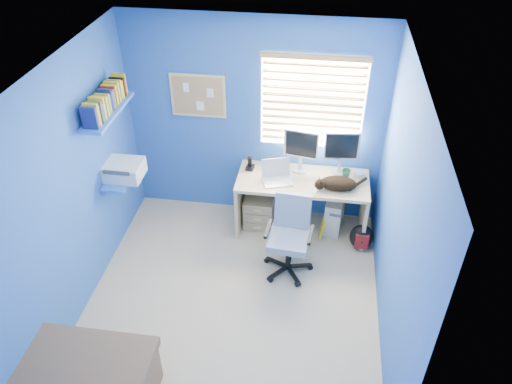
# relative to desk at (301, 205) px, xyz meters

# --- Properties ---
(floor) EXTENTS (3.00, 3.20, 0.00)m
(floor) POSITION_rel_desk_xyz_m (-0.61, -1.26, -0.37)
(floor) COLOR tan
(floor) RESTS_ON ground
(ceiling) EXTENTS (3.00, 3.20, 0.00)m
(ceiling) POSITION_rel_desk_xyz_m (-0.61, -1.26, 2.13)
(ceiling) COLOR white
(ceiling) RESTS_ON wall_back
(wall_back) EXTENTS (3.00, 0.01, 2.50)m
(wall_back) POSITION_rel_desk_xyz_m (-0.61, 0.34, 0.88)
(wall_back) COLOR #2860B6
(wall_back) RESTS_ON ground
(wall_front) EXTENTS (3.00, 0.01, 2.50)m
(wall_front) POSITION_rel_desk_xyz_m (-0.61, -2.86, 0.88)
(wall_front) COLOR #2860B6
(wall_front) RESTS_ON ground
(wall_left) EXTENTS (0.01, 3.20, 2.50)m
(wall_left) POSITION_rel_desk_xyz_m (-2.11, -1.26, 0.88)
(wall_left) COLOR #2860B6
(wall_left) RESTS_ON ground
(wall_right) EXTENTS (0.01, 3.20, 2.50)m
(wall_right) POSITION_rel_desk_xyz_m (0.89, -1.26, 0.88)
(wall_right) COLOR #2860B6
(wall_right) RESTS_ON ground
(desk) EXTENTS (1.52, 0.65, 0.74)m
(desk) POSITION_rel_desk_xyz_m (0.00, 0.00, 0.00)
(desk) COLOR #DAB67F
(desk) RESTS_ON floor
(laptop) EXTENTS (0.39, 0.35, 0.22)m
(laptop) POSITION_rel_desk_xyz_m (-0.29, -0.09, 0.48)
(laptop) COLOR silver
(laptop) RESTS_ON desk
(monitor_left) EXTENTS (0.41, 0.19, 0.54)m
(monitor_left) POSITION_rel_desk_xyz_m (-0.05, 0.18, 0.64)
(monitor_left) COLOR silver
(monitor_left) RESTS_ON desk
(monitor_right) EXTENTS (0.41, 0.16, 0.54)m
(monitor_right) POSITION_rel_desk_xyz_m (0.41, 0.21, 0.64)
(monitor_right) COLOR silver
(monitor_right) RESTS_ON desk
(phone) EXTENTS (0.10, 0.12, 0.17)m
(phone) POSITION_rel_desk_xyz_m (-0.64, 0.13, 0.45)
(phone) COLOR black
(phone) RESTS_ON desk
(mug) EXTENTS (0.10, 0.09, 0.10)m
(mug) POSITION_rel_desk_xyz_m (0.49, 0.11, 0.42)
(mug) COLOR #2D6D40
(mug) RESTS_ON desk
(cd_spindle) EXTENTS (0.13, 0.13, 0.07)m
(cd_spindle) POSITION_rel_desk_xyz_m (0.64, 0.15, 0.41)
(cd_spindle) COLOR silver
(cd_spindle) RESTS_ON desk
(cat) EXTENTS (0.46, 0.33, 0.15)m
(cat) POSITION_rel_desk_xyz_m (0.40, -0.13, 0.44)
(cat) COLOR black
(cat) RESTS_ON desk
(tower_pc) EXTENTS (0.25, 0.46, 0.45)m
(tower_pc) POSITION_rel_desk_xyz_m (0.41, 0.09, -0.14)
(tower_pc) COLOR beige
(tower_pc) RESTS_ON floor
(drawer_boxes) EXTENTS (0.35, 0.28, 0.41)m
(drawer_boxes) POSITION_rel_desk_xyz_m (-0.51, -0.01, -0.17)
(drawer_boxes) COLOR tan
(drawer_boxes) RESTS_ON floor
(yellow_book) EXTENTS (0.03, 0.17, 0.24)m
(yellow_book) POSITION_rel_desk_xyz_m (0.27, -0.11, -0.25)
(yellow_book) COLOR yellow
(yellow_book) RESTS_ON floor
(backpack) EXTENTS (0.28, 0.22, 0.32)m
(backpack) POSITION_rel_desk_xyz_m (0.73, -0.24, -0.21)
(backpack) COLOR black
(backpack) RESTS_ON floor
(office_chair) EXTENTS (0.56, 0.56, 0.90)m
(office_chair) POSITION_rel_desk_xyz_m (-0.08, -0.69, -0.03)
(office_chair) COLOR black
(office_chair) RESTS_ON floor
(window_blinds) EXTENTS (1.15, 0.05, 1.10)m
(window_blinds) POSITION_rel_desk_xyz_m (0.04, 0.31, 1.18)
(window_blinds) COLOR white
(window_blinds) RESTS_ON ground
(corkboard) EXTENTS (0.64, 0.02, 0.52)m
(corkboard) POSITION_rel_desk_xyz_m (-1.26, 0.33, 1.18)
(corkboard) COLOR #DAB67F
(corkboard) RESTS_ON ground
(wall_shelves) EXTENTS (0.42, 0.90, 1.05)m
(wall_shelves) POSITION_rel_desk_xyz_m (-1.96, -0.51, 1.06)
(wall_shelves) COLOR blue
(wall_shelves) RESTS_ON ground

